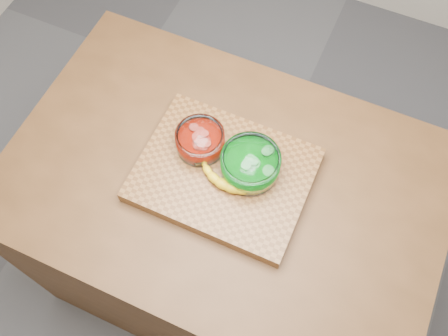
% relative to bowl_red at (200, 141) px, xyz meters
% --- Properties ---
extents(ground, '(3.50, 3.50, 0.00)m').
position_rel_bowl_red_xyz_m(ground, '(0.09, -0.04, -0.97)').
color(ground, '#55555A').
rests_on(ground, ground).
extents(counter, '(1.20, 0.80, 0.90)m').
position_rel_bowl_red_xyz_m(counter, '(0.09, -0.04, -0.52)').
color(counter, '#503018').
rests_on(counter, ground).
extents(cutting_board, '(0.45, 0.35, 0.04)m').
position_rel_bowl_red_xyz_m(cutting_board, '(0.09, -0.04, -0.05)').
color(cutting_board, brown).
rests_on(cutting_board, counter).
extents(bowl_red, '(0.13, 0.13, 0.06)m').
position_rel_bowl_red_xyz_m(bowl_red, '(0.00, 0.00, 0.00)').
color(bowl_red, white).
rests_on(bowl_red, cutting_board).
extents(bowl_green, '(0.15, 0.15, 0.07)m').
position_rel_bowl_red_xyz_m(bowl_green, '(0.15, -0.01, 0.00)').
color(bowl_green, white).
rests_on(bowl_green, cutting_board).
extents(banana, '(0.24, 0.12, 0.03)m').
position_rel_bowl_red_xyz_m(banana, '(0.12, -0.05, -0.01)').
color(banana, gold).
rests_on(banana, cutting_board).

